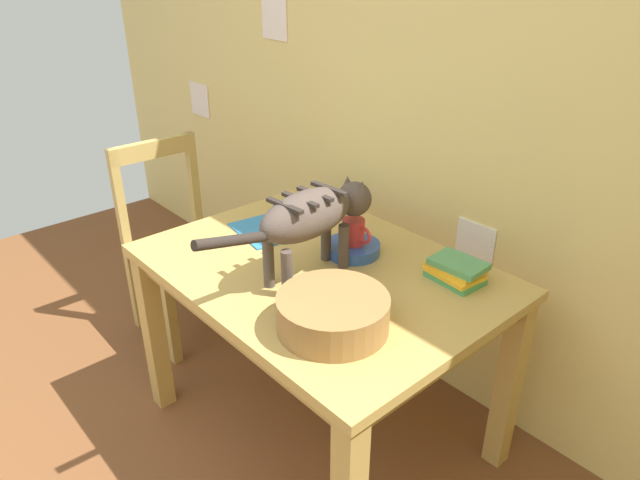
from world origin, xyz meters
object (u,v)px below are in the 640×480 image
at_px(wicker_basket, 333,312).
at_px(wooden_chair_near, 179,245).
at_px(coffee_mug, 354,232).
at_px(book_stack, 456,270).
at_px(saucer_bowl, 353,248).
at_px(magazine, 263,231).
at_px(cat, 313,215).
at_px(dining_table, 320,289).

distance_m(wicker_basket, wooden_chair_near, 1.33).
height_order(coffee_mug, book_stack, coffee_mug).
distance_m(saucer_bowl, wicker_basket, 0.46).
height_order(magazine, wooden_chair_near, wooden_chair_near).
height_order(cat, wicker_basket, cat).
distance_m(saucer_bowl, coffee_mug, 0.07).
height_order(magazine, wicker_basket, wicker_basket).
distance_m(saucer_bowl, wooden_chair_near, 1.05).
bearing_deg(saucer_bowl, coffee_mug, -0.00).
relative_size(coffee_mug, wicker_basket, 0.39).
bearing_deg(cat, coffee_mug, 88.84).
distance_m(dining_table, book_stack, 0.47).
xyz_separation_m(saucer_bowl, magazine, (-0.35, -0.13, -0.02)).
distance_m(cat, magazine, 0.42).
bearing_deg(dining_table, book_stack, 37.06).
bearing_deg(wooden_chair_near, cat, 89.88).
xyz_separation_m(magazine, book_stack, (0.70, 0.25, 0.03)).
xyz_separation_m(cat, wooden_chair_near, (-1.00, 0.02, -0.50)).
height_order(book_stack, wicker_basket, wicker_basket).
distance_m(coffee_mug, wicker_basket, 0.46).
distance_m(cat, wooden_chair_near, 1.12).
distance_m(cat, saucer_bowl, 0.27).
relative_size(dining_table, wicker_basket, 3.73).
bearing_deg(saucer_bowl, book_stack, 19.19).
relative_size(magazine, wooden_chair_near, 0.28).
bearing_deg(saucer_bowl, dining_table, -92.79).
bearing_deg(coffee_mug, book_stack, 19.39).
bearing_deg(wicker_basket, cat, 148.74).
relative_size(magazine, wicker_basket, 0.80).
bearing_deg(coffee_mug, cat, -87.57).
relative_size(dining_table, wooden_chair_near, 1.30).
bearing_deg(cat, magazine, 166.60).
bearing_deg(magazine, wicker_basket, -10.80).
xyz_separation_m(dining_table, saucer_bowl, (0.01, 0.15, 0.11)).
bearing_deg(book_stack, saucer_bowl, -160.81).
bearing_deg(wooden_chair_near, magazine, 94.82).
height_order(saucer_bowl, magazine, saucer_bowl).
bearing_deg(coffee_mug, wicker_basket, -52.09).
bearing_deg(dining_table, cat, -66.98).
bearing_deg(magazine, book_stack, 28.74).
relative_size(dining_table, saucer_bowl, 6.23).
distance_m(saucer_bowl, magazine, 0.38).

